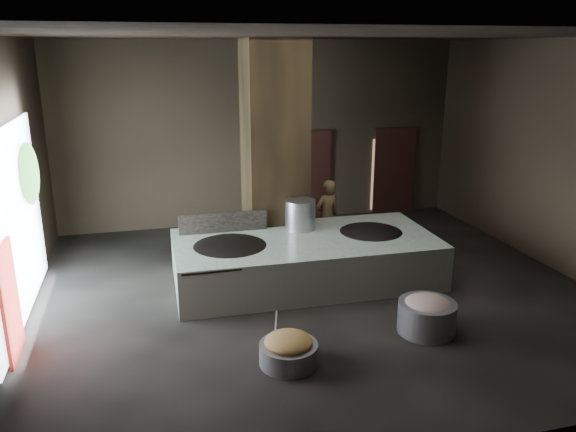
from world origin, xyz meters
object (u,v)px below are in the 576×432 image
object	(u,v)px
wok_left	(230,251)
meat_basin	(427,317)
stock_pot	(300,216)
veg_basin	(289,354)
hearth_platform	(305,259)
wok_right	(371,237)
cook	(327,216)

from	to	relation	value
wok_left	meat_basin	xyz separation A→B (m)	(2.72, -2.41, -0.50)
wok_left	stock_pot	bearing A→B (deg)	21.80
veg_basin	hearth_platform	bearing A→B (deg)	69.20
wok_right	stock_pot	size ratio (longest dim) A/B	2.25
veg_basin	wok_right	bearing A→B (deg)	49.85
hearth_platform	cook	xyz separation A→B (m)	(0.93, 1.49, 0.37)
wok_left	wok_right	bearing A→B (deg)	2.05
cook	wok_left	bearing A→B (deg)	13.48
stock_pot	hearth_platform	bearing A→B (deg)	-95.19
stock_pot	veg_basin	distance (m)	3.68
meat_basin	wok_right	bearing A→B (deg)	88.19
stock_pot	meat_basin	xyz separation A→B (m)	(1.22, -3.01, -0.88)
hearth_platform	stock_pot	world-z (taller)	stock_pot
hearth_platform	veg_basin	distance (m)	3.03
cook	meat_basin	distance (m)	4.00
wok_left	wok_right	xyz separation A→B (m)	(2.80, 0.10, 0.00)
cook	meat_basin	world-z (taller)	cook
stock_pot	veg_basin	xyz separation A→B (m)	(-1.12, -3.37, -0.98)
wok_right	veg_basin	xyz separation A→B (m)	(-2.42, -2.87, -0.60)
hearth_platform	veg_basin	bearing A→B (deg)	-109.94
hearth_platform	meat_basin	world-z (taller)	hearth_platform
hearth_platform	wok_right	bearing A→B (deg)	2.99
wok_left	stock_pot	distance (m)	1.66
hearth_platform	stock_pot	bearing A→B (deg)	85.67
cook	hearth_platform	bearing A→B (deg)	38.65
wok_right	stock_pot	xyz separation A→B (m)	(-1.30, 0.50, 0.38)
meat_basin	stock_pot	bearing A→B (deg)	112.08
veg_basin	stock_pot	bearing A→B (deg)	71.59
meat_basin	cook	bearing A→B (deg)	94.97
wok_left	stock_pot	world-z (taller)	stock_pot
meat_basin	wok_left	bearing A→B (deg)	138.48
stock_pot	meat_basin	bearing A→B (deg)	-67.92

